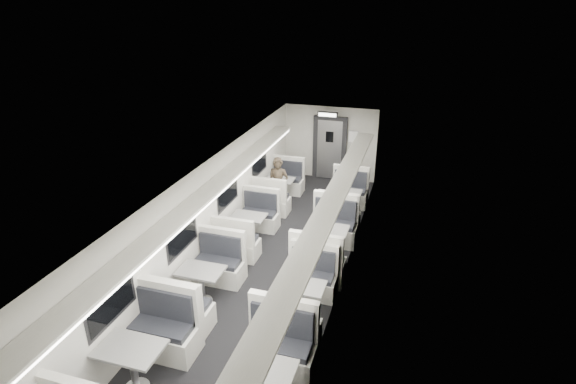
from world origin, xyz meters
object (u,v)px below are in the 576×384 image
Objects in this scene: booth_left_b at (249,228)px; exit_sign at (328,114)px; booth_left_d at (133,368)px; booth_left_a at (279,190)px; booth_right_c at (302,300)px; vestibule_door at (330,149)px; booth_left_c at (202,285)px; passenger at (278,186)px; booth_right_a at (344,204)px; booth_right_b at (326,244)px.

booth_left_b is 3.26× the size of exit_sign.
exit_sign is (1.00, 8.98, 1.86)m from booth_left_d.
exit_sign is at bearing 60.21° from booth_left_a.
vestibule_door is (-1.00, 7.06, 0.68)m from booth_right_c.
passenger reaches higher than booth_left_c.
booth_right_a is (2.00, -0.41, 0.01)m from booth_left_a.
booth_right_c is at bearing -70.90° from passenger.
booth_right_a is at bearing -69.29° from vestibule_door.
booth_right_a is 3.04m from exit_sign.
passenger is (0.19, 4.28, 0.42)m from booth_left_c.
booth_right_a is 1.05× the size of booth_right_c.
booth_left_a reaches higher than booth_right_c.
booth_left_b is at bearing -103.40° from exit_sign.
booth_right_a is (2.00, 6.82, -0.04)m from booth_left_d.
passenger is 2.59× the size of exit_sign.
vestibule_door is at bearing 65.89° from booth_left_a.
booth_left_d is at bearing -106.34° from booth_right_a.
booth_left_c is (0.00, -4.96, 0.02)m from booth_left_a.
booth_left_d is 9.23m from exit_sign.
booth_right_b is 1.43× the size of passenger.
booth_left_a is 0.83m from passenger.
vestibule_door is (1.00, 2.23, 0.67)m from booth_left_a.
booth_left_c is (0.00, -2.51, 0.02)m from booth_left_b.
booth_right_b is (2.00, -2.71, 0.04)m from booth_left_a.
vestibule_door is at bearing 69.82° from passenger.
exit_sign is at bearing 81.52° from booth_left_c.
booth_right_c is 1.26× the size of passenger.
booth_left_d is 3.81× the size of exit_sign.
booth_left_c is 1.33× the size of passenger.
exit_sign reaches higher than booth_left_b.
booth_left_c is 1.02× the size of vestibule_door.
booth_left_c is 1.01× the size of booth_right_a.
booth_left_c is at bearing -131.64° from booth_right_b.
booth_left_a is 3.37m from booth_right_b.
booth_right_b is at bearing -52.80° from passenger.
booth_right_c is 3.27× the size of exit_sign.
booth_right_c is 0.96× the size of vestibule_door.
vestibule_door is at bearing 83.97° from booth_left_d.
booth_right_a is 1.88m from passenger.
booth_right_a reaches higher than booth_left_b.
passenger reaches higher than booth_right_b.
booth_right_c is (2.00, 2.41, -0.06)m from booth_left_d.
booth_right_a is 1.01× the size of vestibule_door.
booth_left_c is 0.93× the size of booth_right_b.
booth_left_c is at bearing -97.05° from passenger.
booth_right_c is at bearing 50.33° from booth_left_d.
booth_left_a is 0.97× the size of booth_right_a.
exit_sign reaches higher than booth_right_c.
booth_left_d is at bearing -96.35° from exit_sign.
booth_right_b is (0.00, -2.30, 0.03)m from booth_right_a.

